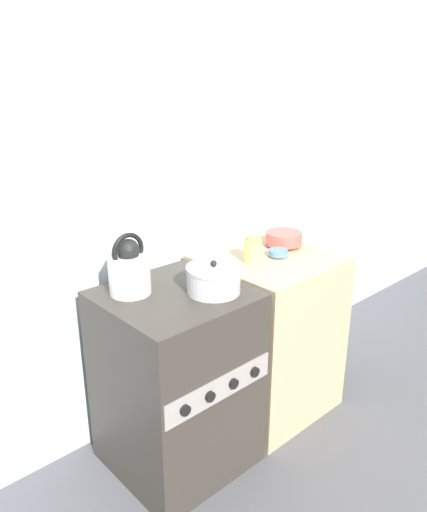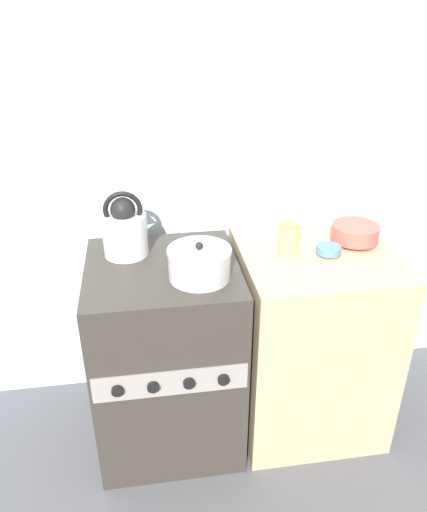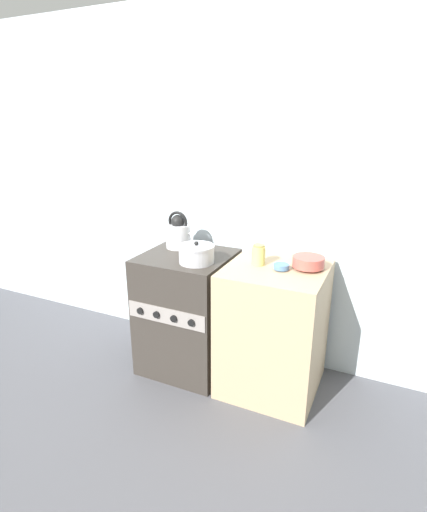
% 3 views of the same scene
% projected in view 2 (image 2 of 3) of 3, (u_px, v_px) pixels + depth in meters
% --- Properties ---
extents(ground_plane, '(12.00, 12.00, 0.00)m').
position_uv_depth(ground_plane, '(176.00, 481.00, 2.05)').
color(ground_plane, '#4C4C51').
extents(wall_back, '(7.00, 0.06, 2.50)m').
position_uv_depth(wall_back, '(151.00, 137.00, 2.07)').
color(wall_back, silver).
rests_on(wall_back, ground_plane).
extents(stove, '(0.59, 0.59, 0.86)m').
position_uv_depth(stove, '(167.00, 355.00, 2.10)').
color(stove, '#332D28').
rests_on(stove, ground_plane).
extents(counter, '(0.61, 0.62, 0.86)m').
position_uv_depth(counter, '(308.00, 338.00, 2.21)').
color(counter, tan).
rests_on(counter, ground_plane).
extents(kettle, '(0.21, 0.17, 0.26)m').
position_uv_depth(kettle, '(125.00, 230.00, 1.95)').
color(kettle, silver).
rests_on(kettle, stove).
extents(cooking_pot, '(0.23, 0.23, 0.14)m').
position_uv_depth(cooking_pot, '(199.00, 263.00, 1.80)').
color(cooking_pot, '#B2B2B7').
rests_on(cooking_pot, stove).
extents(enamel_bowl, '(0.19, 0.19, 0.08)m').
position_uv_depth(enamel_bowl, '(355.00, 233.00, 2.06)').
color(enamel_bowl, '#B75147').
rests_on(enamel_bowl, counter).
extents(small_ceramic_bowl, '(0.10, 0.10, 0.04)m').
position_uv_depth(small_ceramic_bowl, '(329.00, 250.00, 1.98)').
color(small_ceramic_bowl, '#4C729E').
rests_on(small_ceramic_bowl, counter).
extents(storage_jar, '(0.08, 0.08, 0.13)m').
position_uv_depth(storage_jar, '(289.00, 239.00, 1.96)').
color(storage_jar, '#E0CC66').
rests_on(storage_jar, counter).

